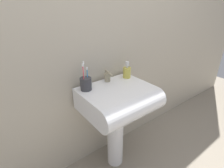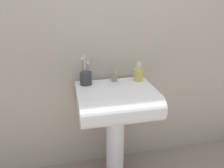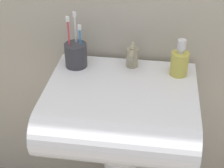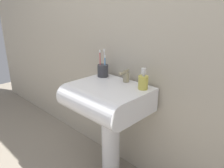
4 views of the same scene
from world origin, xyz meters
The scene contains 6 objects.
wall_back centered at (0.00, 0.24, 1.20)m, with size 5.00×0.05×2.40m, color #B7AD99.
sink_pedestal centered at (0.00, 0.00, 0.31)m, with size 0.14×0.14×0.61m, color white.
sink_basin centered at (0.00, -0.06, 0.70)m, with size 0.55×0.48×0.17m.
faucet centered at (0.02, 0.14, 0.83)m, with size 0.05×0.10×0.09m.
toothbrush_cup centered at (-0.20, 0.11, 0.84)m, with size 0.09×0.09×0.22m.
soap_bottle centered at (0.21, 0.10, 0.84)m, with size 0.07×0.07×0.15m.
Camera 4 is at (1.03, -1.05, 1.32)m, focal length 35.00 mm.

